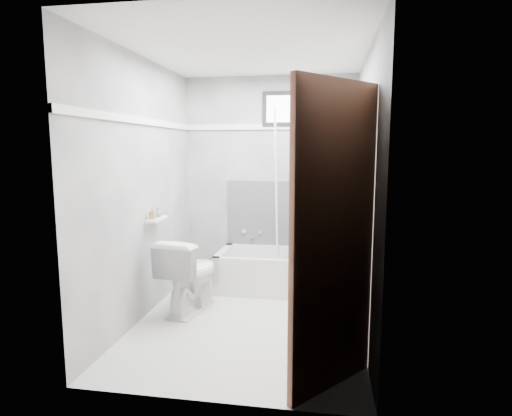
% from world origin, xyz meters
% --- Properties ---
extents(floor, '(2.60, 2.60, 0.00)m').
position_xyz_m(floor, '(0.00, 0.00, 0.00)').
color(floor, silver).
rests_on(floor, ground).
extents(ceiling, '(2.60, 2.60, 0.00)m').
position_xyz_m(ceiling, '(0.00, 0.00, 2.40)').
color(ceiling, silver).
rests_on(ceiling, floor).
extents(wall_back, '(2.00, 0.02, 2.40)m').
position_xyz_m(wall_back, '(0.00, 1.30, 1.20)').
color(wall_back, slate).
rests_on(wall_back, floor).
extents(wall_front, '(2.00, 0.02, 2.40)m').
position_xyz_m(wall_front, '(0.00, -1.30, 1.20)').
color(wall_front, slate).
rests_on(wall_front, floor).
extents(wall_left, '(0.02, 2.60, 2.40)m').
position_xyz_m(wall_left, '(-1.00, 0.00, 1.20)').
color(wall_left, slate).
rests_on(wall_left, floor).
extents(wall_right, '(0.02, 2.60, 2.40)m').
position_xyz_m(wall_right, '(1.00, 0.00, 1.20)').
color(wall_right, slate).
rests_on(wall_right, floor).
extents(bathtub, '(1.50, 0.70, 0.42)m').
position_xyz_m(bathtub, '(0.23, 0.93, 0.21)').
color(bathtub, silver).
rests_on(bathtub, floor).
extents(office_chair, '(0.62, 0.62, 1.01)m').
position_xyz_m(office_chair, '(0.66, 0.98, 0.63)').
color(office_chair, slate).
rests_on(office_chair, bathtub).
extents(toilet, '(0.54, 0.80, 0.72)m').
position_xyz_m(toilet, '(-0.62, 0.15, 0.36)').
color(toilet, white).
rests_on(toilet, floor).
extents(door, '(0.78, 0.78, 2.00)m').
position_xyz_m(door, '(0.98, -1.28, 1.00)').
color(door, brown).
rests_on(door, floor).
extents(window, '(0.66, 0.04, 0.40)m').
position_xyz_m(window, '(0.25, 1.29, 2.02)').
color(window, black).
rests_on(window, wall_back).
extents(backerboard, '(1.50, 0.02, 0.78)m').
position_xyz_m(backerboard, '(0.25, 1.29, 0.80)').
color(backerboard, '#4C4C4F').
rests_on(backerboard, wall_back).
extents(trim_back, '(2.00, 0.02, 0.06)m').
position_xyz_m(trim_back, '(0.00, 1.29, 1.82)').
color(trim_back, white).
rests_on(trim_back, wall_back).
extents(trim_left, '(0.02, 2.60, 0.06)m').
position_xyz_m(trim_left, '(-0.99, 0.00, 1.82)').
color(trim_left, white).
rests_on(trim_left, wall_left).
extents(pole, '(0.02, 0.40, 1.92)m').
position_xyz_m(pole, '(0.11, 1.06, 1.05)').
color(pole, white).
rests_on(pole, bathtub).
extents(shelf, '(0.10, 0.32, 0.02)m').
position_xyz_m(shelf, '(-0.93, 0.14, 0.90)').
color(shelf, white).
rests_on(shelf, wall_left).
extents(soap_bottle_a, '(0.06, 0.06, 0.12)m').
position_xyz_m(soap_bottle_a, '(-0.94, 0.06, 0.97)').
color(soap_bottle_a, '#96794B').
rests_on(soap_bottle_a, shelf).
extents(soap_bottle_b, '(0.10, 0.10, 0.09)m').
position_xyz_m(soap_bottle_b, '(-0.94, 0.20, 0.96)').
color(soap_bottle_b, slate).
rests_on(soap_bottle_b, shelf).
extents(faucet, '(0.26, 0.10, 0.16)m').
position_xyz_m(faucet, '(-0.20, 1.27, 0.55)').
color(faucet, silver).
rests_on(faucet, wall_back).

